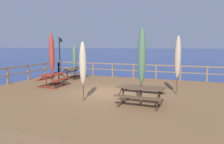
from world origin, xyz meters
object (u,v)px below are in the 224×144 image
patio_umbrella_tall_mid_right (142,57)px  patio_umbrella_short_back (74,57)px  picnic_table_front_left (141,92)px  picnic_table_mid_right (74,71)px  patio_umbrella_short_front (83,64)px  picnic_table_mid_left (53,77)px  patio_umbrella_tall_back_left (178,57)px  lamp_post_hooked (60,50)px  patio_umbrella_short_mid (52,53)px

patio_umbrella_tall_mid_right → patio_umbrella_short_back: 8.45m
picnic_table_front_left → patio_umbrella_tall_mid_right: 1.46m
picnic_table_mid_right → patio_umbrella_short_front: patio_umbrella_short_front is taller
picnic_table_mid_left → patio_umbrella_tall_mid_right: (5.98, -2.07, 1.46)m
picnic_table_front_left → patio_umbrella_tall_back_left: patio_umbrella_tall_back_left is taller
picnic_table_mid_right → patio_umbrella_short_front: 6.98m
patio_umbrella_tall_back_left → lamp_post_hooked: bearing=158.6°
patio_umbrella_tall_mid_right → patio_umbrella_tall_back_left: bearing=64.6°
lamp_post_hooked → picnic_table_front_left: bearing=-37.0°
picnic_table_mid_right → patio_umbrella_short_mid: (0.55, -3.35, 1.50)m
picnic_table_front_left → patio_umbrella_short_back: patio_umbrella_short_back is taller
picnic_table_mid_right → patio_umbrella_tall_back_left: 8.32m
picnic_table_mid_right → patio_umbrella_short_front: size_ratio=0.83×
patio_umbrella_tall_back_left → patio_umbrella_short_front: size_ratio=1.12×
lamp_post_hooked → patio_umbrella_short_front: bearing=-48.6°
picnic_table_front_left → patio_umbrella_short_front: (-2.53, -0.32, 1.12)m
patio_umbrella_tall_mid_right → patio_umbrella_short_front: (-2.56, -0.29, -0.33)m
patio_umbrella_tall_mid_right → picnic_table_mid_right: bearing=140.4°
picnic_table_mid_left → patio_umbrella_short_mid: 1.51m
patio_umbrella_short_front → lamp_post_hooked: lamp_post_hooked is taller
patio_umbrella_short_mid → patio_umbrella_short_front: (3.39, -2.30, -0.38)m
patio_umbrella_short_back → patio_umbrella_short_front: 6.92m
picnic_table_front_left → patio_umbrella_tall_back_left: (1.26, 2.57, 1.33)m
picnic_table_front_left → patio_umbrella_short_mid: bearing=161.5°
picnic_table_mid_right → picnic_table_mid_left: 3.33m
patio_umbrella_short_mid → lamp_post_hooked: bearing=119.8°
patio_umbrella_short_back → patio_umbrella_tall_back_left: patio_umbrella_tall_back_left is taller
patio_umbrella_short_mid → picnic_table_front_left: bearing=-18.5°
picnic_table_mid_left → patio_umbrella_short_mid: patio_umbrella_short_mid is taller
picnic_table_front_left → patio_umbrella_tall_mid_right: (0.03, -0.03, 1.45)m
picnic_table_mid_right → patio_umbrella_short_back: (0.03, 0.05, 1.06)m
picnic_table_mid_left → patio_umbrella_short_front: 4.31m
picnic_table_mid_right → picnic_table_mid_left: bearing=-81.1°
picnic_table_mid_left → lamp_post_hooked: size_ratio=0.51×
patio_umbrella_short_front → patio_umbrella_short_back: bearing=124.4°
picnic_table_mid_left → patio_umbrella_short_front: (3.42, -2.36, 1.13)m
patio_umbrella_short_back → patio_umbrella_tall_back_left: (7.70, -2.82, 0.27)m
picnic_table_front_left → picnic_table_mid_right: (-6.47, 5.33, 0.01)m
picnic_table_front_left → patio_umbrella_short_back: bearing=140.1°
patio_umbrella_tall_mid_right → picnic_table_mid_left: bearing=160.9°
picnic_table_mid_right → patio_umbrella_tall_back_left: patio_umbrella_tall_back_left is taller
picnic_table_mid_left → lamp_post_hooked: bearing=119.8°
lamp_post_hooked → picnic_table_mid_right: bearing=-27.6°
picnic_table_mid_left → lamp_post_hooked: 5.22m
lamp_post_hooked → picnic_table_mid_left: bearing=-60.2°
picnic_table_mid_left → picnic_table_mid_right: bearing=98.9°
picnic_table_mid_left → lamp_post_hooked: lamp_post_hooked is taller
picnic_table_mid_left → lamp_post_hooked: (-2.47, 4.32, 1.56)m
patio_umbrella_short_mid → patio_umbrella_short_front: size_ratio=1.23×
patio_umbrella_short_mid → lamp_post_hooked: (-2.50, 4.38, 0.05)m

